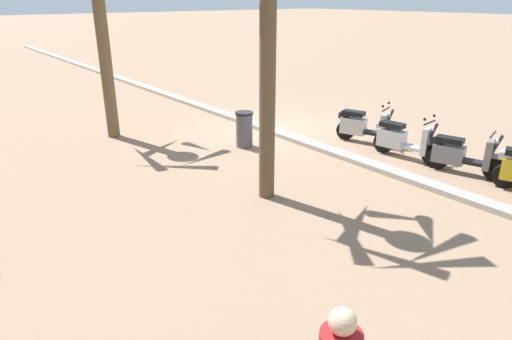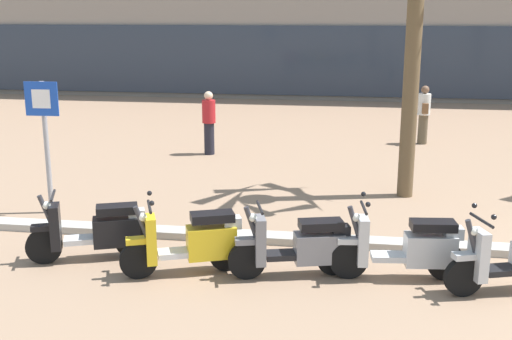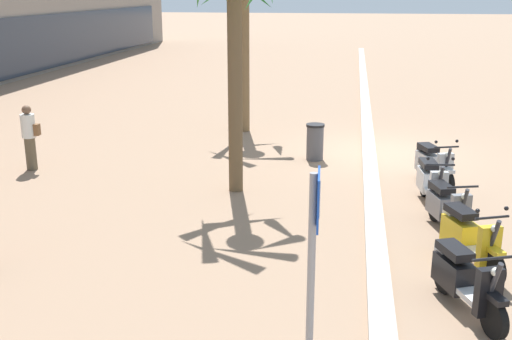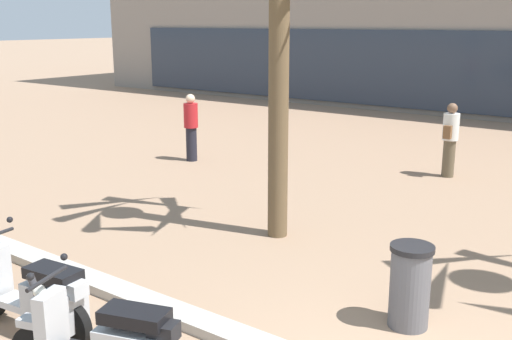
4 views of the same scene
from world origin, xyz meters
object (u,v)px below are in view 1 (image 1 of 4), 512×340
at_px(scooter_grey_mid_front, 461,155).
at_px(litter_bin, 244,129).
at_px(scooter_silver_last_in_row, 363,126).
at_px(scooter_silver_mid_centre, 402,140).

relative_size(scooter_grey_mid_front, litter_bin, 1.80).
relative_size(scooter_silver_last_in_row, litter_bin, 1.82).
height_order(scooter_grey_mid_front, litter_bin, scooter_grey_mid_front).
xyz_separation_m(scooter_grey_mid_front, litter_bin, (4.58, 2.71, 0.05)).
xyz_separation_m(scooter_grey_mid_front, scooter_silver_mid_centre, (1.47, 0.12, 0.02)).
bearing_deg(scooter_silver_mid_centre, scooter_grey_mid_front, -175.22).
height_order(scooter_grey_mid_front, scooter_silver_last_in_row, scooter_silver_last_in_row).
distance_m(scooter_grey_mid_front, scooter_silver_last_in_row, 2.88).
bearing_deg(scooter_grey_mid_front, litter_bin, 30.56).
xyz_separation_m(scooter_silver_mid_centre, litter_bin, (3.11, 2.58, 0.03)).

